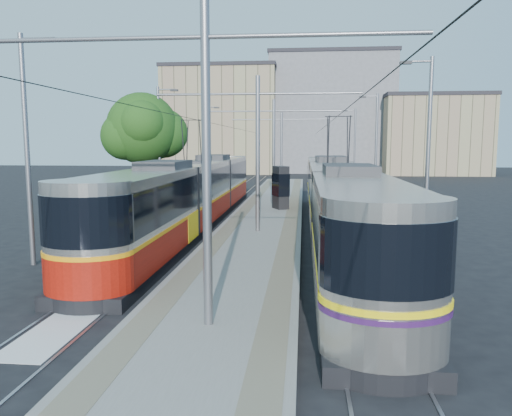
# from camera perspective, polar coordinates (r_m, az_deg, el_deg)

# --- Properties ---
(ground) EXTENTS (160.00, 160.00, 0.00)m
(ground) POSITION_cam_1_polar(r_m,az_deg,el_deg) (15.34, -2.58, -8.92)
(ground) COLOR black
(ground) RESTS_ON ground
(platform) EXTENTS (4.00, 50.00, 0.30)m
(platform) POSITION_cam_1_polar(r_m,az_deg,el_deg) (31.91, 1.68, -0.10)
(platform) COLOR gray
(platform) RESTS_ON ground
(tactile_strip_left) EXTENTS (0.70, 50.00, 0.01)m
(tactile_strip_left) POSITION_cam_1_polar(r_m,az_deg,el_deg) (32.02, -0.91, 0.21)
(tactile_strip_left) COLOR gray
(tactile_strip_left) RESTS_ON platform
(tactile_strip_right) EXTENTS (0.70, 50.00, 0.01)m
(tactile_strip_right) POSITION_cam_1_polar(r_m,az_deg,el_deg) (31.83, 4.28, 0.15)
(tactile_strip_right) COLOR gray
(tactile_strip_right) RESTS_ON platform
(rails) EXTENTS (8.71, 70.00, 0.03)m
(rails) POSITION_cam_1_polar(r_m,az_deg,el_deg) (31.93, 1.67, -0.34)
(rails) COLOR gray
(rails) RESTS_ON ground
(track_arrow) EXTENTS (1.20, 5.00, 0.01)m
(track_arrow) POSITION_cam_1_polar(r_m,az_deg,el_deg) (13.59, -19.99, -11.51)
(track_arrow) COLOR silver
(track_arrow) RESTS_ON ground
(tram_left) EXTENTS (2.43, 28.03, 5.50)m
(tram_left) POSITION_cam_1_polar(r_m,az_deg,el_deg) (26.31, -7.04, 1.67)
(tram_left) COLOR black
(tram_left) RESTS_ON ground
(tram_right) EXTENTS (2.43, 29.10, 5.50)m
(tram_right) POSITION_cam_1_polar(r_m,az_deg,el_deg) (22.92, 9.24, 1.16)
(tram_right) COLOR black
(tram_right) RESTS_ON ground
(catenary) EXTENTS (9.20, 70.00, 7.00)m
(catenary) POSITION_cam_1_polar(r_m,az_deg,el_deg) (28.80, 1.33, 7.82)
(catenary) COLOR slate
(catenary) RESTS_ON platform
(street_lamps) EXTENTS (15.18, 38.22, 8.00)m
(street_lamps) POSITION_cam_1_polar(r_m,az_deg,el_deg) (35.63, 2.13, 7.18)
(street_lamps) COLOR slate
(street_lamps) RESTS_ON ground
(shelter) EXTENTS (1.16, 1.38, 2.62)m
(shelter) POSITION_cam_1_polar(r_m,az_deg,el_deg) (30.74, 2.83, 2.47)
(shelter) COLOR black
(shelter) RESTS_ON platform
(tree) EXTENTS (5.30, 4.90, 7.70)m
(tree) POSITION_cam_1_polar(r_m,az_deg,el_deg) (34.92, -12.26, 8.70)
(tree) COLOR #382314
(tree) RESTS_ON ground
(building_left) EXTENTS (16.32, 12.24, 15.32)m
(building_left) POSITION_cam_1_polar(r_m,az_deg,el_deg) (75.62, -3.80, 9.92)
(building_left) COLOR #998F67
(building_left) RESTS_ON ground
(building_centre) EXTENTS (18.36, 14.28, 17.46)m
(building_centre) POSITION_cam_1_polar(r_m,az_deg,el_deg) (78.80, 8.44, 10.54)
(building_centre) COLOR gray
(building_centre) RESTS_ON ground
(building_right) EXTENTS (14.28, 10.20, 11.01)m
(building_right) POSITION_cam_1_polar(r_m,az_deg,el_deg) (74.76, 19.51, 7.89)
(building_right) COLOR #998F67
(building_right) RESTS_ON ground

